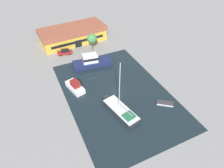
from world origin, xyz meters
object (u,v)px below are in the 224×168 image
at_px(motor_cruiser, 92,62).
at_px(cabin_boat, 75,87).
at_px(quay_tree_near_building, 92,39).
at_px(small_dinghy, 165,103).
at_px(warehouse_building, 73,34).
at_px(sailboat_moored, 121,110).
at_px(parked_car, 65,52).

relative_size(motor_cruiser, cabin_boat, 1.87).
xyz_separation_m(quay_tree_near_building, small_dinghy, (6.53, -31.31, -4.00)).
height_order(warehouse_building, cabin_boat, warehouse_building).
xyz_separation_m(quay_tree_near_building, motor_cruiser, (-3.53, -8.42, -2.93)).
xyz_separation_m(warehouse_building, small_dinghy, (10.45, -40.35, -2.34)).
xyz_separation_m(sailboat_moored, motor_cruiser, (0.75, 20.52, 0.77)).
distance_m(parked_car, motor_cruiser, 11.42).
bearing_deg(cabin_boat, warehouse_building, 60.32).
height_order(quay_tree_near_building, parked_car, quay_tree_near_building).
relative_size(quay_tree_near_building, sailboat_moored, 0.45).
distance_m(warehouse_building, motor_cruiser, 17.51).
height_order(warehouse_building, parked_car, warehouse_building).
bearing_deg(warehouse_building, motor_cruiser, -92.82).
distance_m(sailboat_moored, motor_cruiser, 20.55).
bearing_deg(cabin_boat, sailboat_moored, -73.12).
distance_m(parked_car, sailboat_moored, 30.82).
xyz_separation_m(parked_car, motor_cruiser, (5.65, -9.91, 0.53)).
height_order(quay_tree_near_building, small_dinghy, quay_tree_near_building).
height_order(motor_cruiser, cabin_boat, motor_cruiser).
bearing_deg(motor_cruiser, warehouse_building, 9.36).
height_order(parked_car, small_dinghy, parked_car).
bearing_deg(quay_tree_near_building, parked_car, 170.76).
bearing_deg(warehouse_building, quay_tree_near_building, -70.65).
distance_m(warehouse_building, cabin_boat, 27.13).
xyz_separation_m(quay_tree_near_building, cabin_boat, (-11.35, -17.00, -3.23)).
relative_size(quay_tree_near_building, cabin_boat, 0.92).
bearing_deg(warehouse_building, small_dinghy, -79.58).
relative_size(warehouse_building, sailboat_moored, 1.77).
height_order(parked_car, motor_cruiser, motor_cruiser).
distance_m(parked_car, cabin_boat, 18.63).
distance_m(warehouse_building, parked_car, 9.38).
xyz_separation_m(warehouse_building, sailboat_moored, (-0.36, -37.98, -2.04)).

